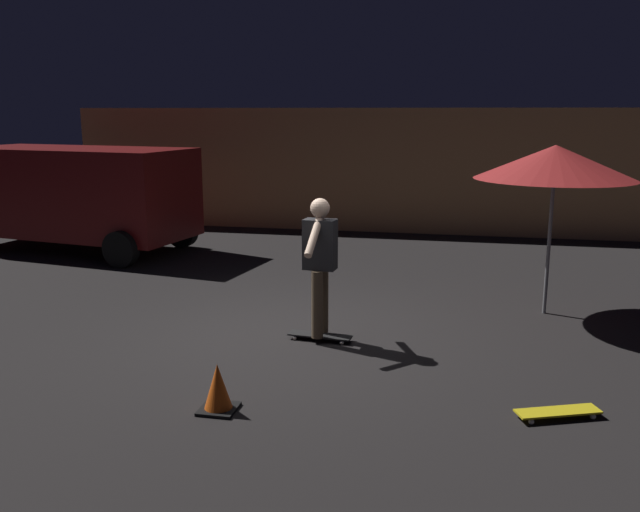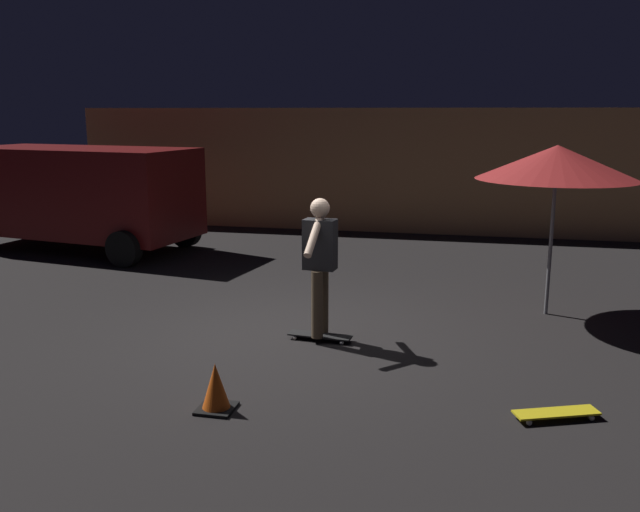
{
  "view_description": "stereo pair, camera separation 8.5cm",
  "coord_description": "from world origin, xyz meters",
  "px_view_note": "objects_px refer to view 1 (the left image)",
  "views": [
    {
      "loc": [
        1.97,
        -7.7,
        2.73
      ],
      "look_at": [
        0.35,
        -0.09,
        1.05
      ],
      "focal_mm": 37.69,
      "sensor_mm": 36.0,
      "label": 1
    },
    {
      "loc": [
        2.05,
        -7.68,
        2.73
      ],
      "look_at": [
        0.35,
        -0.09,
        1.05
      ],
      "focal_mm": 37.69,
      "sensor_mm": 36.0,
      "label": 2
    }
  ],
  "objects_px": {
    "skater": "(320,257)",
    "parked_van": "(76,192)",
    "skateboard_ridden": "(320,336)",
    "patio_umbrella": "(555,162)",
    "traffic_cone": "(218,389)",
    "skateboard_spare": "(558,412)"
  },
  "relations": [
    {
      "from": "skateboard_ridden",
      "to": "parked_van",
      "type": "bearing_deg",
      "value": 143.51
    },
    {
      "from": "parked_van",
      "to": "skateboard_ridden",
      "type": "height_order",
      "value": "parked_van"
    },
    {
      "from": "skater",
      "to": "traffic_cone",
      "type": "distance_m",
      "value": 2.33
    },
    {
      "from": "parked_van",
      "to": "traffic_cone",
      "type": "relative_size",
      "value": 10.53
    },
    {
      "from": "skater",
      "to": "skateboard_spare",
      "type": "bearing_deg",
      "value": -32.35
    },
    {
      "from": "patio_umbrella",
      "to": "traffic_cone",
      "type": "bearing_deg",
      "value": -130.68
    },
    {
      "from": "patio_umbrella",
      "to": "parked_van",
      "type": "bearing_deg",
      "value": 163.32
    },
    {
      "from": "parked_van",
      "to": "skateboard_spare",
      "type": "relative_size",
      "value": 6.07
    },
    {
      "from": "patio_umbrella",
      "to": "skateboard_ridden",
      "type": "height_order",
      "value": "patio_umbrella"
    },
    {
      "from": "patio_umbrella",
      "to": "skateboard_ridden",
      "type": "distance_m",
      "value": 3.86
    },
    {
      "from": "skateboard_ridden",
      "to": "traffic_cone",
      "type": "height_order",
      "value": "traffic_cone"
    },
    {
      "from": "patio_umbrella",
      "to": "skateboard_spare",
      "type": "height_order",
      "value": "patio_umbrella"
    },
    {
      "from": "skateboard_ridden",
      "to": "skater",
      "type": "height_order",
      "value": "skater"
    },
    {
      "from": "skater",
      "to": "traffic_cone",
      "type": "xyz_separation_m",
      "value": [
        -0.52,
        -2.12,
        -0.83
      ]
    },
    {
      "from": "patio_umbrella",
      "to": "skater",
      "type": "height_order",
      "value": "patio_umbrella"
    },
    {
      "from": "parked_van",
      "to": "skateboard_spare",
      "type": "distance_m",
      "value": 10.36
    },
    {
      "from": "parked_van",
      "to": "skateboard_ridden",
      "type": "distance_m",
      "value": 7.37
    },
    {
      "from": "skater",
      "to": "parked_van",
      "type": "bearing_deg",
      "value": 143.51
    },
    {
      "from": "skateboard_spare",
      "to": "traffic_cone",
      "type": "xyz_separation_m",
      "value": [
        -3.08,
        -0.5,
        0.16
      ]
    },
    {
      "from": "skateboard_spare",
      "to": "parked_van",
      "type": "bearing_deg",
      "value": 144.72
    },
    {
      "from": "skater",
      "to": "traffic_cone",
      "type": "bearing_deg",
      "value": -103.72
    },
    {
      "from": "skateboard_spare",
      "to": "skater",
      "type": "bearing_deg",
      "value": 147.65
    }
  ]
}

